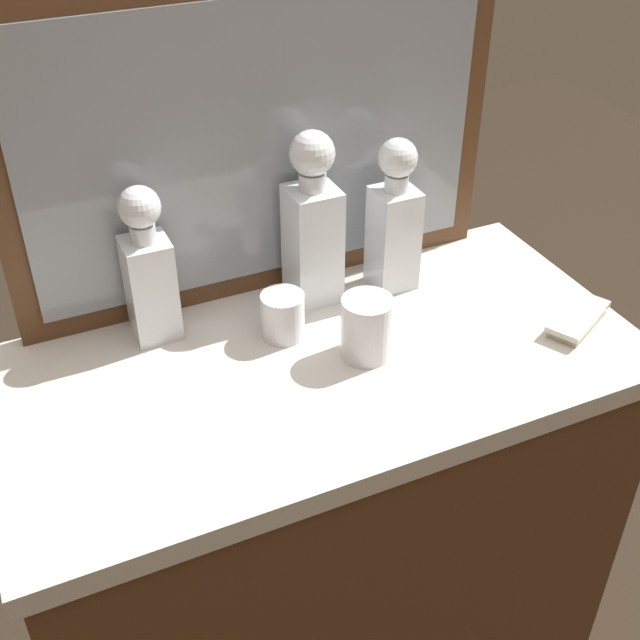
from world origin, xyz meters
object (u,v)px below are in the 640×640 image
crystal_decanter_center (149,279)px  silver_brush_far_left (578,319)px  crystal_decanter_far_right (313,234)px  crystal_tumbler_far_right (367,330)px  crystal_decanter_front (394,229)px  crystal_tumbler_front (283,318)px

crystal_decanter_center → silver_brush_far_left: 0.73m
crystal_decanter_far_right → crystal_tumbler_far_right: (0.01, -0.19, -0.08)m
crystal_decanter_front → silver_brush_far_left: size_ratio=1.86×
crystal_tumbler_front → silver_brush_far_left: bearing=-21.4°
crystal_tumbler_far_right → silver_brush_far_left: (0.37, -0.08, -0.04)m
crystal_tumbler_far_right → silver_brush_far_left: bearing=-12.3°
crystal_tumbler_front → crystal_decanter_front: bearing=15.3°
crystal_decanter_center → crystal_decanter_front: size_ratio=0.96×
crystal_decanter_front → crystal_tumbler_far_right: crystal_decanter_front is taller
crystal_decanter_front → crystal_tumbler_front: crystal_decanter_front is taller
crystal_tumbler_far_right → crystal_decanter_far_right: bearing=92.9°
crystal_decanter_center → crystal_decanter_front: (0.44, -0.03, 0.01)m
crystal_decanter_far_right → crystal_tumbler_front: size_ratio=3.94×
crystal_decanter_far_right → crystal_tumbler_far_right: size_ratio=2.98×
crystal_decanter_front → crystal_tumbler_far_right: bearing=-129.3°
crystal_decanter_center → silver_brush_far_left: bearing=-22.7°
crystal_decanter_far_right → crystal_decanter_center: size_ratio=1.16×
crystal_decanter_far_right → crystal_decanter_front: size_ratio=1.11×
crystal_decanter_far_right → silver_brush_far_left: bearing=-35.6°
crystal_decanter_far_right → crystal_tumbler_front: (-0.09, -0.09, -0.09)m
silver_brush_far_left → crystal_decanter_front: bearing=132.4°
crystal_decanter_far_right → crystal_tumbler_front: bearing=-137.4°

